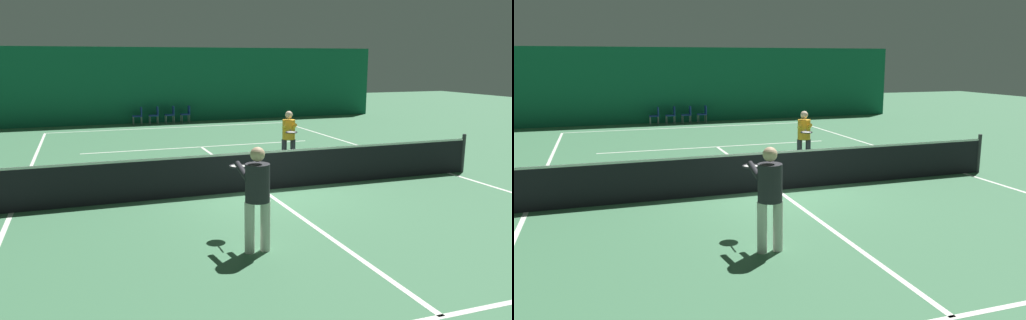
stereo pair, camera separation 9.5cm
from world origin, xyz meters
TOP-DOWN VIEW (x-y plane):
  - ground_plane at (0.00, 0.00)m, footprint 60.00×60.00m
  - backdrop_curtain at (0.00, 14.07)m, footprint 23.00×0.12m
  - court_line_baseline_far at (0.00, 11.90)m, footprint 11.00×0.10m
  - court_line_service_far at (0.00, 6.40)m, footprint 8.25×0.10m
  - court_line_service_near at (0.00, -6.40)m, footprint 8.25×0.10m
  - court_line_sideline_left at (-5.50, 0.00)m, footprint 0.10×23.80m
  - court_line_sideline_right at (5.50, 0.00)m, footprint 0.10×23.80m
  - court_line_centre at (0.00, 0.00)m, footprint 0.10×12.80m
  - tennis_net at (0.00, 0.00)m, footprint 12.00×0.10m
  - player_near at (-1.43, -3.61)m, footprint 0.44×1.38m
  - player_far at (1.68, 2.34)m, footprint 0.76×1.37m
  - courtside_chair_0 at (-1.38, 13.52)m, footprint 0.44×0.44m
  - courtside_chair_1 at (-0.60, 13.52)m, footprint 0.44×0.44m
  - courtside_chair_2 at (0.18, 13.52)m, footprint 0.44×0.44m
  - courtside_chair_3 at (0.95, 13.52)m, footprint 0.44×0.44m

SIDE VIEW (x-z plane):
  - ground_plane at x=0.00m, z-range 0.00..0.00m
  - court_line_baseline_far at x=0.00m, z-range 0.00..0.00m
  - court_line_service_far at x=0.00m, z-range 0.00..0.00m
  - court_line_service_near at x=0.00m, z-range 0.00..0.00m
  - court_line_sideline_left at x=-5.50m, z-range 0.00..0.00m
  - court_line_sideline_right at x=5.50m, z-range 0.00..0.00m
  - court_line_centre at x=0.00m, z-range 0.00..0.00m
  - courtside_chair_0 at x=-1.38m, z-range 0.07..0.91m
  - courtside_chair_1 at x=-0.60m, z-range 0.07..0.91m
  - courtside_chair_2 at x=0.18m, z-range 0.07..0.91m
  - courtside_chair_3 at x=0.95m, z-range 0.07..0.91m
  - tennis_net at x=0.00m, z-range -0.02..1.05m
  - player_far at x=1.68m, z-range 0.13..1.76m
  - player_near at x=-1.43m, z-range 0.14..1.89m
  - backdrop_curtain at x=0.00m, z-range 0.00..3.68m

